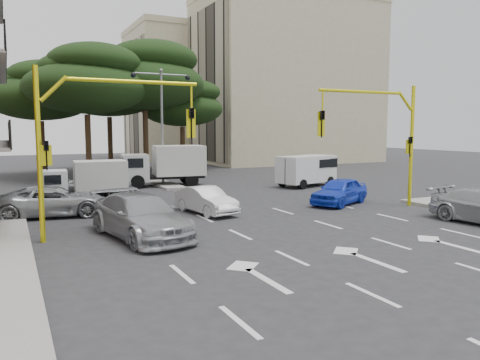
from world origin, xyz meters
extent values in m
plane|color=#28282B|center=(0.00, 0.00, 0.00)|extent=(120.00, 120.00, 0.00)
cube|color=gray|center=(0.00, 16.00, 0.07)|extent=(1.40, 6.00, 0.15)
cube|color=tan|center=(20.00, 32.00, 9.00)|extent=(20.00, 12.00, 18.00)
cube|color=black|center=(9.94, 32.00, 8.50)|extent=(0.12, 11.04, 16.20)
cube|color=tan|center=(20.00, 32.00, 18.35)|extent=(20.15, 12.15, 0.70)
cube|color=tan|center=(13.00, 44.00, 8.00)|extent=(16.00, 12.00, 16.00)
cube|color=black|center=(4.94, 44.00, 7.50)|extent=(0.12, 11.04, 14.20)
cube|color=tan|center=(13.00, 44.00, 16.35)|extent=(16.15, 12.15, 0.70)
cylinder|color=#382616|center=(-4.00, 22.00, 2.48)|extent=(0.44, 0.44, 4.95)
ellipsoid|color=black|center=(-4.00, 22.00, 6.93)|extent=(9.15, 9.15, 3.87)
ellipsoid|color=black|center=(-3.40, 21.60, 8.80)|extent=(6.86, 6.86, 2.86)
ellipsoid|color=black|center=(-4.50, 22.30, 8.25)|extent=(6.07, 6.07, 2.64)
cylinder|color=#382616|center=(1.00, 24.00, 2.70)|extent=(0.44, 0.44, 5.40)
ellipsoid|color=black|center=(1.00, 24.00, 7.56)|extent=(9.98, 9.98, 4.22)
ellipsoid|color=black|center=(1.60, 23.60, 9.60)|extent=(7.49, 7.49, 3.12)
ellipsoid|color=black|center=(0.50, 24.30, 9.00)|extent=(6.62, 6.62, 2.88)
cylinder|color=#382616|center=(-7.00, 26.00, 2.25)|extent=(0.44, 0.44, 4.50)
ellipsoid|color=black|center=(-7.00, 26.00, 6.30)|extent=(8.32, 8.32, 3.52)
ellipsoid|color=black|center=(-6.40, 25.60, 8.00)|extent=(6.24, 6.24, 2.60)
ellipsoid|color=black|center=(-7.50, 26.30, 7.50)|extent=(5.52, 5.52, 2.40)
cylinder|color=#382616|center=(5.00, 26.00, 2.02)|extent=(0.44, 0.44, 4.05)
ellipsoid|color=black|center=(5.00, 26.00, 5.67)|extent=(7.49, 7.49, 3.17)
ellipsoid|color=black|center=(5.60, 25.60, 7.20)|extent=(5.62, 5.62, 2.34)
ellipsoid|color=black|center=(4.50, 26.30, 6.75)|extent=(4.97, 4.97, 2.16)
cylinder|color=#382616|center=(-1.00, 29.00, 2.48)|extent=(0.44, 0.44, 4.95)
ellipsoid|color=black|center=(-1.00, 29.00, 6.93)|extent=(9.15, 9.15, 3.87)
ellipsoid|color=black|center=(-0.40, 28.60, 8.80)|extent=(6.86, 6.86, 2.86)
ellipsoid|color=black|center=(-1.50, 29.30, 8.25)|extent=(6.07, 6.07, 2.64)
cylinder|color=yellow|center=(8.60, 2.00, 3.00)|extent=(0.18, 0.18, 6.00)
cylinder|color=yellow|center=(8.05, 2.00, 5.25)|extent=(0.95, 0.14, 0.95)
cylinder|color=yellow|center=(5.30, 2.00, 5.60)|extent=(4.80, 0.14, 0.14)
cylinder|color=yellow|center=(3.10, 2.00, 5.15)|extent=(0.08, 0.08, 0.90)
imported|color=black|center=(3.10, 2.00, 4.10)|extent=(0.20, 0.24, 1.20)
cube|color=yellow|center=(3.10, 2.08, 4.10)|extent=(0.36, 0.06, 1.10)
imported|color=black|center=(8.38, 1.85, 3.00)|extent=(0.16, 0.20, 1.00)
cube|color=yellow|center=(8.38, 1.95, 3.00)|extent=(0.35, 0.08, 0.70)
cylinder|color=yellow|center=(-8.60, 2.00, 3.00)|extent=(0.18, 0.18, 6.00)
cylinder|color=yellow|center=(-8.05, 2.00, 5.25)|extent=(0.95, 0.14, 0.95)
cylinder|color=yellow|center=(-5.30, 2.00, 5.60)|extent=(4.80, 0.14, 0.14)
cylinder|color=yellow|center=(-3.10, 2.00, 5.15)|extent=(0.08, 0.08, 0.90)
imported|color=black|center=(-3.10, 2.00, 4.10)|extent=(0.20, 0.24, 1.20)
cube|color=yellow|center=(-3.10, 2.08, 4.10)|extent=(0.36, 0.06, 1.10)
imported|color=black|center=(-8.38, 1.85, 3.00)|extent=(0.16, 0.20, 1.00)
cube|color=yellow|center=(-8.38, 1.95, 3.00)|extent=(0.35, 0.08, 0.70)
cylinder|color=slate|center=(0.00, 16.00, 3.90)|extent=(0.16, 0.16, 7.50)
cylinder|color=slate|center=(-0.90, 16.00, 7.55)|extent=(1.80, 0.10, 0.10)
sphere|color=black|center=(-1.90, 16.00, 7.40)|extent=(0.36, 0.36, 0.36)
cylinder|color=slate|center=(0.90, 16.00, 7.55)|extent=(1.80, 0.10, 0.10)
sphere|color=black|center=(1.90, 16.00, 7.40)|extent=(0.36, 0.36, 0.36)
sphere|color=slate|center=(0.00, 16.00, 7.80)|extent=(0.24, 0.24, 0.24)
imported|color=silver|center=(-1.46, 4.62, 0.61)|extent=(1.94, 3.90, 1.23)
imported|color=#1838CA|center=(5.70, 3.94, 0.69)|extent=(4.35, 3.22, 1.38)
imported|color=#A3A4AA|center=(-5.39, 1.21, 0.78)|extent=(3.06, 5.66, 1.56)
imported|color=#A4A7AC|center=(-7.80, 7.00, 0.68)|extent=(5.18, 2.93, 1.36)
imported|color=#A0A4A8|center=(-4.84, 13.00, 0.67)|extent=(4.17, 2.40, 1.34)
camera|label=1|loc=(-9.55, -15.17, 3.92)|focal=35.00mm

